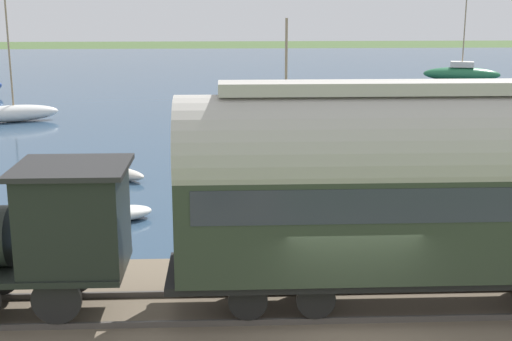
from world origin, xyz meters
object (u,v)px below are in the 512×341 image
at_px(passenger_coach, 433,184).
at_px(rowboat_far_out, 117,173).
at_px(sailboat_yellow, 285,152).
at_px(sailboat_green, 462,73).
at_px(steam_locomotive, 5,232).
at_px(sailboat_white, 14,112).
at_px(rowboat_near_shore, 120,214).

xyz_separation_m(passenger_coach, rowboat_far_out, (13.14, 8.15, -2.94)).
bearing_deg(sailboat_yellow, rowboat_far_out, 124.17).
bearing_deg(sailboat_green, passenger_coach, 177.29).
distance_m(steam_locomotive, passenger_coach, 8.37).
distance_m(passenger_coach, sailboat_yellow, 14.57).
xyz_separation_m(sailboat_yellow, rowboat_far_out, (-1.13, 6.52, -0.49)).
height_order(passenger_coach, sailboat_white, sailboat_white).
bearing_deg(passenger_coach, steam_locomotive, 90.00).
bearing_deg(steam_locomotive, sailboat_yellow, -25.11).
relative_size(steam_locomotive, passenger_coach, 0.58).
distance_m(passenger_coach, rowboat_near_shore, 11.15).
distance_m(steam_locomotive, sailboat_yellow, 15.84).
bearing_deg(sailboat_green, rowboat_far_out, 159.32).
relative_size(steam_locomotive, rowboat_far_out, 2.31).
height_order(steam_locomotive, sailboat_white, sailboat_white).
bearing_deg(sailboat_green, sailboat_white, 136.58).
distance_m(steam_locomotive, rowboat_near_shore, 8.23).
relative_size(passenger_coach, rowboat_far_out, 3.97).
bearing_deg(sailboat_white, rowboat_near_shore, -176.20).
bearing_deg(passenger_coach, sailboat_green, -19.21).
relative_size(passenger_coach, sailboat_green, 1.18).
relative_size(sailboat_white, sailboat_yellow, 1.42).
xyz_separation_m(passenger_coach, sailboat_white, (26.22, 15.64, -2.64)).
xyz_separation_m(steam_locomotive, rowboat_far_out, (13.14, -0.17, -2.08)).
xyz_separation_m(steam_locomotive, rowboat_near_shore, (7.89, -1.03, -2.09)).
height_order(rowboat_near_shore, rowboat_far_out, rowboat_far_out).
xyz_separation_m(passenger_coach, rowboat_near_shore, (7.89, 7.30, -2.95)).
bearing_deg(passenger_coach, rowboat_near_shore, 42.74).
relative_size(sailboat_green, sailboat_white, 1.05).
bearing_deg(rowboat_near_shore, sailboat_white, 2.12).
height_order(steam_locomotive, sailboat_green, sailboat_green).
bearing_deg(sailboat_yellow, passenger_coach, -149.11).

